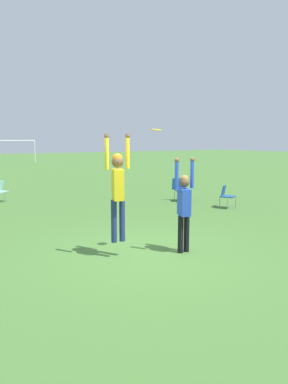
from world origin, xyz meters
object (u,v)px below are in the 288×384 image
frisbee (156,130)px  camping_chair_0 (226,194)px  person_defending (184,203)px  camping_chair_1 (181,188)px  person_jumping (118,185)px

frisbee → camping_chair_0: frisbee is taller
person_defending → camping_chair_1: bearing=162.2°
person_jumping → camping_chair_0: (5.91, 2.91, -1.02)m
camping_chair_0 → frisbee: bearing=-3.6°
camping_chair_0 → person_jumping: bearing=-8.5°
person_defending → frisbee: 1.65m
person_defending → camping_chair_1: 6.91m
frisbee → camping_chair_0: (5.07, 3.07, -2.13)m
frisbee → camping_chair_0: bearing=31.1°
frisbee → camping_chair_1: 7.28m
camping_chair_0 → camping_chair_1: 2.13m
person_jumping → person_defending: size_ratio=1.08×
person_defending → camping_chair_0: (4.57, 3.38, -0.59)m
person_jumping → camping_chair_1: size_ratio=2.47×
person_jumping → frisbee: size_ratio=10.01×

